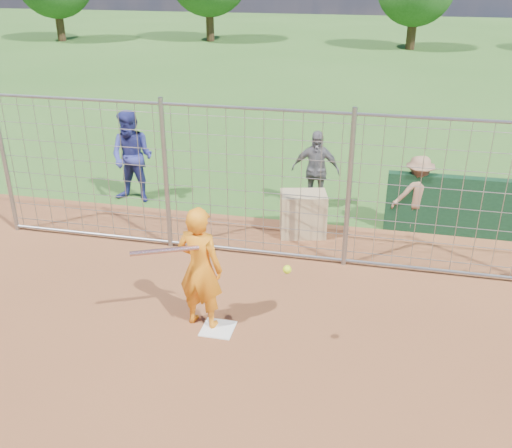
% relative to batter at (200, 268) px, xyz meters
% --- Properties ---
extents(ground, '(100.00, 100.00, 0.00)m').
position_rel_batter_xyz_m(ground, '(0.25, 0.11, -0.87)').
color(ground, '#2D591E').
rests_on(ground, ground).
extents(home_plate, '(0.43, 0.43, 0.02)m').
position_rel_batter_xyz_m(home_plate, '(0.25, -0.09, -0.86)').
color(home_plate, silver).
rests_on(home_plate, ground).
extents(dugout_wall, '(2.60, 0.20, 1.10)m').
position_rel_batter_xyz_m(dugout_wall, '(3.65, 3.71, -0.32)').
color(dugout_wall, '#11381E').
rests_on(dugout_wall, ground).
extents(batter, '(0.69, 0.52, 1.73)m').
position_rel_batter_xyz_m(batter, '(0.00, 0.00, 0.00)').
color(batter, orange).
rests_on(batter, ground).
extents(bystander_a, '(0.97, 0.78, 1.88)m').
position_rel_batter_xyz_m(bystander_a, '(-2.69, 3.93, 0.07)').
color(bystander_a, navy).
rests_on(bystander_a, ground).
extents(bystander_b, '(0.94, 0.40, 1.61)m').
position_rel_batter_xyz_m(bystander_b, '(0.96, 4.33, -0.06)').
color(bystander_b, slate).
rests_on(bystander_b, ground).
extents(bystander_c, '(1.05, 0.84, 1.42)m').
position_rel_batter_xyz_m(bystander_c, '(2.88, 3.75, -0.16)').
color(bystander_c, '#8C664C').
rests_on(bystander_c, ground).
extents(equipment_bin, '(0.91, 0.72, 0.80)m').
position_rel_batter_xyz_m(equipment_bin, '(0.92, 3.09, -0.47)').
color(equipment_bin, tan).
rests_on(equipment_bin, ground).
extents(equipment_in_play, '(2.03, 0.42, 0.10)m').
position_rel_batter_xyz_m(equipment_in_play, '(0.03, -0.32, 0.37)').
color(equipment_in_play, silver).
rests_on(equipment_in_play, ground).
extents(backstop_fence, '(9.08, 0.08, 2.60)m').
position_rel_batter_xyz_m(backstop_fence, '(0.25, 2.11, 0.39)').
color(backstop_fence, gray).
rests_on(backstop_fence, ground).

